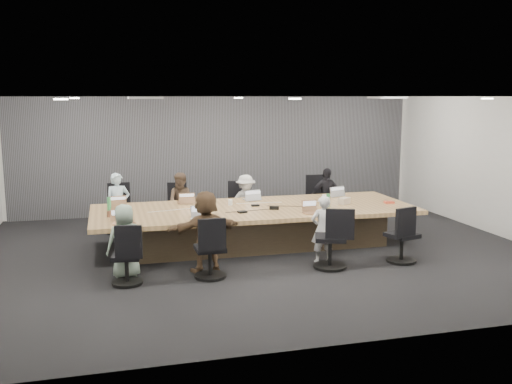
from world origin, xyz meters
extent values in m
cube|color=black|center=(0.00, 0.00, 0.00)|extent=(10.00, 8.00, 0.00)
cube|color=white|center=(0.00, 0.00, 2.80)|extent=(10.00, 8.00, 0.00)
cube|color=beige|center=(0.00, 4.00, 1.40)|extent=(10.00, 0.00, 2.80)
cube|color=beige|center=(0.00, -4.00, 1.40)|extent=(10.00, 0.00, 2.80)
cube|color=beige|center=(5.00, 0.00, 1.40)|extent=(0.00, 8.00, 2.80)
cube|color=#515057|center=(0.00, 3.92, 1.40)|extent=(9.80, 0.04, 2.80)
cube|color=#493928|center=(0.00, 0.50, 0.33)|extent=(4.80, 1.40, 0.66)
cube|color=tan|center=(0.00, 0.50, 0.70)|extent=(6.00, 2.20, 0.08)
imported|color=#A6C2D0|center=(-2.48, 1.85, 0.65)|extent=(0.49, 0.34, 1.30)
cube|color=#8C6647|center=(-2.48, 1.30, 0.75)|extent=(0.34, 0.25, 0.02)
imported|color=#4D3C2E|center=(-1.19, 1.85, 0.63)|extent=(0.71, 0.61, 1.26)
cube|color=#8C6647|center=(-1.19, 1.30, 0.75)|extent=(0.32, 0.22, 0.02)
imported|color=#A4A4A4|center=(0.15, 1.85, 0.59)|extent=(0.83, 0.59, 1.17)
cube|color=#B2B2B7|center=(0.15, 1.30, 0.75)|extent=(0.37, 0.28, 0.02)
imported|color=black|center=(1.97, 1.85, 0.63)|extent=(0.75, 0.35, 1.26)
cube|color=#B2B2B7|center=(1.97, 1.30, 0.75)|extent=(0.38, 0.30, 0.02)
imported|color=gray|center=(-2.43, -0.85, 0.58)|extent=(0.65, 0.50, 1.17)
cube|color=#8C6647|center=(-2.43, -0.30, 0.75)|extent=(0.39, 0.30, 0.02)
imported|color=brown|center=(-1.16, -0.85, 0.66)|extent=(1.29, 0.65, 1.33)
cube|color=#B2B2B7|center=(-1.16, -0.30, 0.75)|extent=(0.33, 0.24, 0.02)
imported|color=#BEBEBE|center=(0.84, -0.85, 0.58)|extent=(0.42, 0.28, 1.15)
cube|color=#8C6647|center=(0.84, -0.30, 0.75)|extent=(0.29, 0.21, 0.02)
cylinder|color=#35904E|center=(-2.65, 0.84, 0.87)|extent=(0.08, 0.08, 0.26)
cylinder|color=#35904E|center=(1.36, 0.21, 0.86)|extent=(0.08, 0.08, 0.25)
cylinder|color=silver|center=(-0.89, 0.82, 0.85)|extent=(0.08, 0.08, 0.22)
cylinder|color=white|center=(-0.39, 0.84, 0.79)|extent=(0.11, 0.11, 0.10)
cylinder|color=white|center=(1.54, 0.87, 0.79)|extent=(0.11, 0.11, 0.11)
cylinder|color=brown|center=(-2.65, 0.31, 0.79)|extent=(0.11, 0.11, 0.11)
cube|color=black|center=(-0.34, 0.07, 0.76)|extent=(0.18, 0.14, 0.03)
cube|color=black|center=(0.04, 0.62, 0.75)|extent=(0.15, 0.10, 0.03)
cube|color=black|center=(0.29, 0.19, 0.77)|extent=(0.18, 0.10, 0.06)
cube|color=#BEA993|center=(1.76, 0.38, 0.80)|extent=(0.27, 0.24, 0.12)
cube|color=#CA442A|center=(2.65, 0.24, 0.76)|extent=(0.19, 0.14, 0.04)
camera|label=1|loc=(-2.66, -9.68, 2.81)|focal=40.00mm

